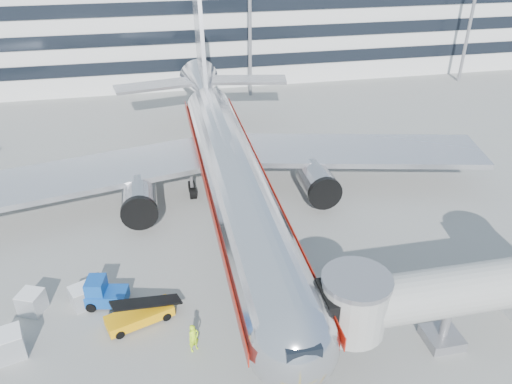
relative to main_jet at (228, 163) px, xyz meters
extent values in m
plane|color=gray|center=(0.00, -11.72, -4.23)|extent=(180.00, 180.00, 0.00)
cube|color=yellow|center=(0.00, -1.72, -4.23)|extent=(0.25, 70.00, 0.01)
cylinder|color=silver|center=(0.00, -3.72, -0.03)|extent=(5.00, 36.00, 5.00)
sphere|color=silver|center=(0.00, -21.72, -0.03)|extent=(5.00, 5.00, 5.00)
cone|color=silver|center=(0.00, 19.28, 0.57)|extent=(5.00, 10.00, 5.00)
cube|color=black|center=(0.00, -23.22, 1.09)|extent=(1.80, 1.20, 0.90)
cube|color=#B7B7BC|center=(13.00, 1.78, -0.83)|extent=(24.95, 12.07, 0.50)
cube|color=#B7B7BC|center=(-13.00, 1.78, -0.83)|extent=(24.95, 12.07, 0.50)
cylinder|color=#99999E|center=(8.00, -1.72, -2.03)|extent=(3.00, 4.20, 3.00)
cylinder|color=#99999E|center=(-8.00, -1.72, -2.03)|extent=(3.00, 4.20, 3.00)
cylinder|color=black|center=(8.00, -3.72, -2.03)|extent=(3.10, 0.50, 3.10)
cylinder|color=black|center=(-8.00, -3.72, -2.03)|extent=(3.10, 0.50, 3.10)
cube|color=#B7B7BC|center=(0.00, 19.78, 4.97)|extent=(0.45, 9.39, 13.72)
cube|color=#B7B7BC|center=(5.50, 20.28, 1.17)|extent=(10.41, 4.94, 0.35)
cube|color=#B7B7BC|center=(-5.50, 20.28, 1.17)|extent=(10.41, 4.94, 0.35)
cylinder|color=gray|center=(0.00, -19.72, -3.33)|extent=(0.24, 0.24, 1.80)
cylinder|color=black|center=(0.00, -19.72, -3.78)|extent=(0.35, 0.90, 0.90)
cylinder|color=gray|center=(3.20, 2.28, -3.23)|extent=(0.30, 0.30, 2.00)
cylinder|color=gray|center=(-3.20, 2.28, -3.23)|extent=(0.30, 0.30, 2.00)
cube|color=#A5170B|center=(2.52, -3.72, 0.27)|extent=(0.06, 38.00, 0.90)
cube|color=#A5170B|center=(-2.52, -3.72, 0.27)|extent=(0.06, 38.00, 0.90)
cylinder|color=#A8A8A3|center=(10.50, -19.72, -0.03)|extent=(13.00, 3.00, 3.00)
cylinder|color=#A8A8A3|center=(4.20, -19.72, -0.03)|extent=(3.80, 3.80, 3.40)
cylinder|color=gray|center=(4.20, -19.72, 1.87)|extent=(4.00, 4.00, 0.30)
cube|color=black|center=(2.90, -19.72, -0.03)|extent=(1.40, 2.60, 2.60)
cylinder|color=gray|center=(10.50, -19.72, -2.63)|extent=(0.56, 0.56, 3.20)
cube|color=gray|center=(10.50, -19.72, -3.88)|extent=(2.20, 2.20, 0.70)
cylinder|color=black|center=(9.60, -19.72, -3.88)|extent=(0.35, 0.70, 0.70)
cylinder|color=black|center=(11.40, -19.72, -3.88)|extent=(0.35, 0.70, 0.70)
cube|color=silver|center=(0.00, 46.28, 3.27)|extent=(150.00, 24.00, 15.00)
cube|color=black|center=(0.00, 34.18, -0.23)|extent=(150.00, 0.30, 1.80)
cube|color=black|center=(0.00, 34.18, 3.77)|extent=(150.00, 0.30, 1.80)
cube|color=black|center=(0.00, 34.18, 7.77)|extent=(150.00, 0.30, 1.80)
cylinder|color=gray|center=(8.00, 30.28, 8.27)|extent=(0.50, 0.50, 25.00)
cube|color=#E89D09|center=(-8.22, -14.05, -3.69)|extent=(4.65, 2.91, 0.69)
cube|color=black|center=(-8.22, -14.05, -2.80)|extent=(4.70, 2.51, 1.52)
cylinder|color=black|center=(-9.95, -13.90, -3.94)|extent=(0.65, 0.45, 0.60)
cylinder|color=black|center=(-9.50, -15.22, -3.94)|extent=(0.65, 0.45, 0.60)
cylinder|color=black|center=(-6.94, -12.88, -3.94)|extent=(0.65, 0.45, 0.60)
cylinder|color=black|center=(-6.49, -14.20, -3.94)|extent=(0.65, 0.45, 0.60)
cube|color=#0E429A|center=(-10.42, -11.77, -3.58)|extent=(3.09, 2.15, 0.91)
cube|color=#0E429A|center=(-11.02, -11.64, -2.67)|extent=(1.49, 1.73, 1.11)
cube|color=black|center=(-11.02, -11.64, -2.32)|extent=(1.35, 1.51, 0.10)
cylinder|color=black|center=(-11.16, -10.84, -3.88)|extent=(0.75, 0.44, 0.71)
cylinder|color=black|center=(-11.47, -12.32, -3.88)|extent=(0.75, 0.44, 0.71)
cylinder|color=black|center=(-9.38, -11.21, -3.88)|extent=(0.75, 0.44, 0.71)
cylinder|color=black|center=(-9.69, -12.69, -3.88)|extent=(0.75, 0.44, 0.71)
cube|color=silver|center=(-15.99, -15.29, -3.38)|extent=(2.06, 2.06, 1.71)
cube|color=white|center=(-15.99, -15.29, -2.50)|extent=(2.06, 2.06, 0.06)
cube|color=silver|center=(-15.36, -11.48, -3.47)|extent=(1.94, 1.94, 1.53)
cube|color=white|center=(-15.36, -11.48, -2.69)|extent=(1.94, 1.94, 0.06)
cube|color=silver|center=(-12.07, -11.59, -3.50)|extent=(1.89, 1.89, 1.47)
cube|color=white|center=(-12.07, -11.59, -2.75)|extent=(1.89, 1.89, 0.06)
imported|color=#C3FF1A|center=(-4.92, -17.18, -3.24)|extent=(0.86, 0.77, 1.98)
camera|label=1|loc=(-5.69, -39.70, 19.72)|focal=35.00mm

